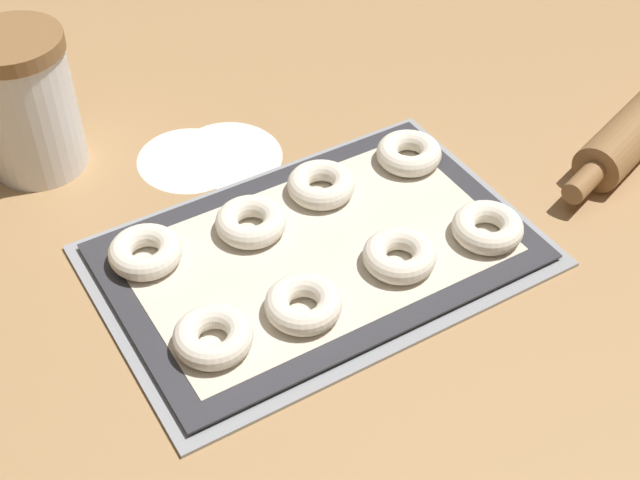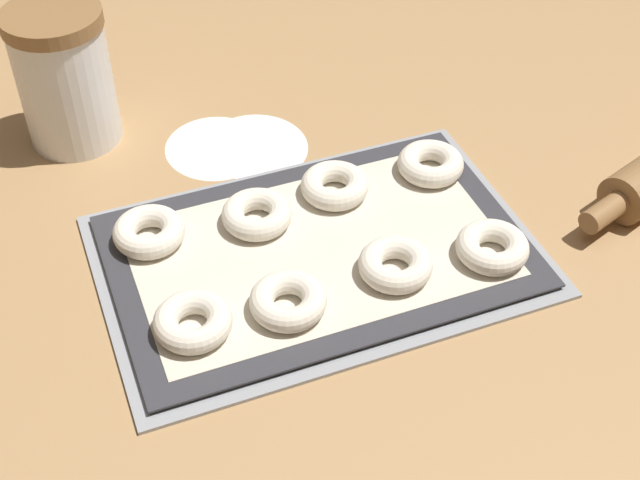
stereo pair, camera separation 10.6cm
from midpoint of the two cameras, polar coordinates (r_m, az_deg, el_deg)
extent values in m
plane|color=#A87F51|center=(0.88, 2.97, -0.72)|extent=(2.80, 2.80, 0.00)
cube|color=#93969B|center=(0.87, 3.48, -1.10)|extent=(0.42, 0.28, 0.01)
cube|color=#333338|center=(0.87, 3.49, -0.85)|extent=(0.40, 0.26, 0.00)
cube|color=beige|center=(0.86, 3.49, -0.83)|extent=(0.35, 0.21, 0.00)
torus|color=silver|center=(0.78, -4.34, -5.47)|extent=(0.07, 0.07, 0.02)
torus|color=silver|center=(0.80, 1.72, -4.15)|extent=(0.07, 0.07, 0.02)
torus|color=silver|center=(0.84, 8.45, -1.78)|extent=(0.07, 0.07, 0.02)
torus|color=silver|center=(0.87, 14.40, -0.64)|extent=(0.07, 0.07, 0.02)
torus|color=silver|center=(0.87, -7.52, 0.33)|extent=(0.07, 0.07, 0.02)
torus|color=silver|center=(0.88, -0.66, 1.46)|extent=(0.07, 0.07, 0.02)
torus|color=silver|center=(0.92, 4.24, 3.32)|extent=(0.07, 0.07, 0.02)
torus|color=silver|center=(0.96, 10.25, 4.67)|extent=(0.07, 0.07, 0.02)
cylinder|color=white|center=(1.01, -13.07, 9.59)|extent=(0.10, 0.10, 0.14)
cylinder|color=olive|center=(0.97, -13.81, 13.45)|extent=(0.11, 0.11, 0.02)
cylinder|color=olive|center=(0.94, 20.83, 1.46)|extent=(0.06, 0.04, 0.02)
ellipsoid|color=white|center=(1.00, -3.73, 5.83)|extent=(0.11, 0.12, 0.00)
ellipsoid|color=white|center=(1.00, -1.33, 5.86)|extent=(0.12, 0.13, 0.00)
camera|label=1|loc=(0.05, -86.46, 3.32)|focal=50.00mm
camera|label=2|loc=(0.05, 93.54, -3.32)|focal=50.00mm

